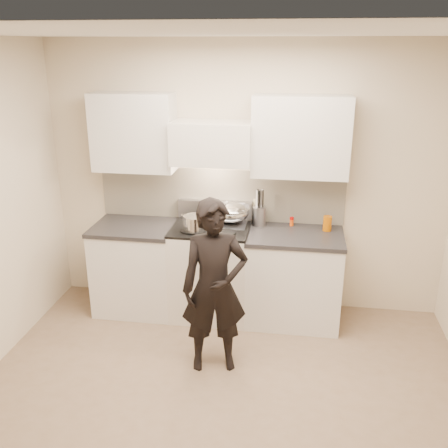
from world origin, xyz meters
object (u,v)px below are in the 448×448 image
object	(u,v)px
stove	(211,270)
counter_right	(293,277)
utensil_crock	(259,214)
person	(215,287)
wok	(231,212)

from	to	relation	value
stove	counter_right	distance (m)	0.83
stove	utensil_crock	world-z (taller)	utensil_crock
stove	counter_right	xyz separation A→B (m)	(0.83, 0.00, -0.01)
counter_right	utensil_crock	size ratio (longest dim) A/B	2.51
stove	person	xyz separation A→B (m)	(0.19, -0.89, 0.28)
utensil_crock	stove	bearing A→B (deg)	-157.70
counter_right	wok	xyz separation A→B (m)	(-0.65, 0.14, 0.60)
counter_right	stove	bearing A→B (deg)	-180.00
wok	person	size ratio (longest dim) A/B	0.30
utensil_crock	person	size ratio (longest dim) A/B	0.24
counter_right	wok	distance (m)	0.89
utensil_crock	person	xyz separation A→B (m)	(-0.27, -1.08, -0.28)
utensil_crock	person	world-z (taller)	person
stove	person	distance (m)	0.95
stove	wok	size ratio (longest dim) A/B	2.15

